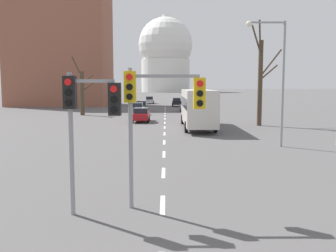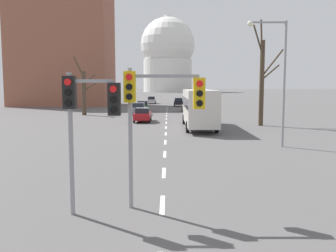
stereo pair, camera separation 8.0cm
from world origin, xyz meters
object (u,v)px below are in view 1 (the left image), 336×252
city_bus (198,106)px  sedan_far_right (137,108)px  traffic_signal_near_left (86,109)px  sedan_near_left (177,102)px  sedan_mid_centre (150,100)px  sedan_near_right (141,115)px  sedan_far_left (141,106)px  sedan_distant_centre (187,106)px  street_lamp_right (276,69)px  traffic_signal_centre_tall (155,103)px

city_bus → sedan_far_right: bearing=112.6°
traffic_signal_near_left → city_bus: size_ratio=0.39×
sedan_near_left → sedan_mid_centre: size_ratio=0.91×
city_bus → sedan_near_right: bearing=132.6°
sedan_far_right → city_bus: bearing=-67.4°
sedan_far_left → sedan_far_right: 5.66m
traffic_signal_near_left → sedan_near_left: size_ratio=1.04×
sedan_far_left → sedan_distant_centre: 6.79m
sedan_mid_centre → city_bus: 47.09m
sedan_far_left → sedan_distant_centre: (6.79, -0.05, -0.01)m
street_lamp_right → sedan_near_left: size_ratio=1.92×
sedan_mid_centre → sedan_far_left: sedan_far_left is taller
traffic_signal_centre_tall → traffic_signal_near_left: (-2.01, -0.63, -0.15)m
sedan_far_left → traffic_signal_near_left: bearing=-88.3°
sedan_distant_centre → sedan_near_left: bearing=94.3°
sedan_near_right → sedan_far_right: size_ratio=0.96×
sedan_near_right → sedan_far_right: 10.27m
sedan_near_right → sedan_far_left: sedan_far_left is taller
traffic_signal_centre_tall → sedan_far_left: 44.32m
traffic_signal_centre_tall → sedan_near_right: 28.47m
traffic_signal_centre_tall → sedan_near_left: 58.61m
sedan_far_left → sedan_distant_centre: size_ratio=0.98×
street_lamp_right → sedan_far_left: (-10.53, 32.23, -4.09)m
traffic_signal_near_left → sedan_near_left: traffic_signal_near_left is taller
street_lamp_right → sedan_near_right: size_ratio=1.84×
sedan_far_left → sedan_distant_centre: bearing=-0.4°
traffic_signal_near_left → street_lamp_right: street_lamp_right is taller
sedan_near_left → traffic_signal_centre_tall: bearing=-92.3°
sedan_near_right → sedan_mid_centre: 40.65m
sedan_near_left → sedan_near_right: 30.61m
street_lamp_right → city_bus: bearing=111.0°
sedan_far_right → traffic_signal_near_left: bearing=-87.8°
sedan_far_right → city_bus: city_bus is taller
street_lamp_right → sedan_near_left: (-4.83, 46.62, -4.09)m
sedan_far_left → city_bus: bearing=-73.3°
traffic_signal_centre_tall → sedan_near_right: bearing=94.7°
sedan_mid_centre → sedan_distant_centre: (6.59, -24.82, 0.01)m
sedan_far_right → sedan_mid_centre: bearing=89.3°
sedan_near_right → sedan_mid_centre: (-0.82, 40.64, -0.00)m
city_bus → traffic_signal_centre_tall: bearing=-98.2°
traffic_signal_near_left → city_bus: bearing=77.1°
traffic_signal_centre_tall → street_lamp_right: bearing=58.8°
sedan_far_left → street_lamp_right: bearing=-71.9°
traffic_signal_centre_tall → sedan_near_right: size_ratio=1.04×
sedan_mid_centre → sedan_far_left: size_ratio=1.18×
sedan_far_right → sedan_near_right: bearing=-83.3°
sedan_near_left → traffic_signal_near_left: bearing=-94.2°
sedan_distant_centre → traffic_signal_centre_tall: bearing=-94.5°
sedan_near_left → sedan_distant_centre: size_ratio=1.05×
traffic_signal_near_left → sedan_far_left: size_ratio=1.12×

